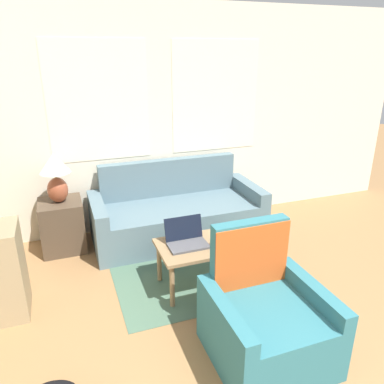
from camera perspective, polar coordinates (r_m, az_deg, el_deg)
wall_back at (r=4.53m, az=-3.86°, el=10.95°), size 6.56×0.06×2.60m
rug at (r=4.06m, az=-0.18°, el=-9.91°), size 1.70×1.85×0.01m
couch at (r=4.43m, az=-2.36°, el=-3.43°), size 1.95×0.84×0.86m
armchair at (r=2.87m, az=10.93°, el=-18.64°), size 0.79×0.76×0.93m
side_table at (r=4.35m, az=-19.12°, el=-4.84°), size 0.45×0.45×0.56m
table_lamp at (r=4.13m, az=-20.09°, el=2.71°), size 0.31×0.31×0.53m
coffee_table at (r=3.47m, az=2.64°, el=-8.49°), size 0.95×0.51×0.43m
laptop at (r=3.39m, az=-0.85°, el=-7.15°), size 0.35×0.28×0.23m
cup_navy at (r=3.50m, az=4.35°, el=-6.56°), size 0.09×0.09×0.08m
cup_yellow at (r=3.38m, az=6.46°, el=-7.72°), size 0.08×0.08×0.08m
cup_white at (r=3.37m, az=4.00°, el=-7.68°), size 0.09×0.09×0.08m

